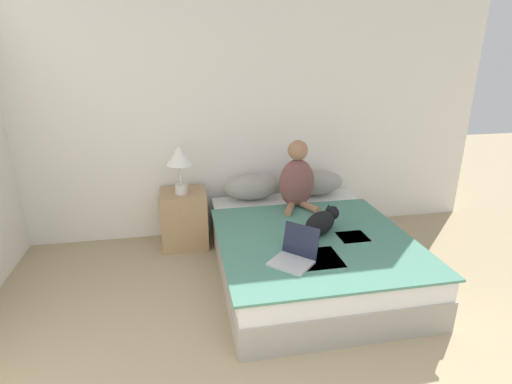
{
  "coord_description": "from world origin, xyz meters",
  "views": [
    {
      "loc": [
        -0.62,
        -0.4,
        1.93
      ],
      "look_at": [
        -0.01,
        2.74,
        0.79
      ],
      "focal_mm": 28.0,
      "sensor_mm": 36.0,
      "label": 1
    }
  ],
  "objects_px": {
    "cat_tabby": "(322,222)",
    "nightstand": "(184,218)",
    "pillow_far": "(316,183)",
    "laptop_open": "(294,255)",
    "person_sitting": "(297,179)",
    "bed": "(307,251)",
    "pillow_near": "(252,186)",
    "table_lamp": "(180,159)"
  },
  "relations": [
    {
      "from": "pillow_far",
      "to": "nightstand",
      "type": "relative_size",
      "value": 1.02
    },
    {
      "from": "pillow_far",
      "to": "nightstand",
      "type": "bearing_deg",
      "value": -178.3
    },
    {
      "from": "laptop_open",
      "to": "nightstand",
      "type": "relative_size",
      "value": 0.71
    },
    {
      "from": "person_sitting",
      "to": "table_lamp",
      "type": "height_order",
      "value": "person_sitting"
    },
    {
      "from": "nightstand",
      "to": "pillow_far",
      "type": "bearing_deg",
      "value": 1.7
    },
    {
      "from": "bed",
      "to": "pillow_near",
      "type": "height_order",
      "value": "pillow_near"
    },
    {
      "from": "pillow_far",
      "to": "person_sitting",
      "type": "distance_m",
      "value": 0.46
    },
    {
      "from": "pillow_far",
      "to": "nightstand",
      "type": "height_order",
      "value": "pillow_far"
    },
    {
      "from": "table_lamp",
      "to": "laptop_open",
      "type": "bearing_deg",
      "value": -58.2
    },
    {
      "from": "bed",
      "to": "pillow_far",
      "type": "bearing_deg",
      "value": 67.27
    },
    {
      "from": "bed",
      "to": "table_lamp",
      "type": "bearing_deg",
      "value": 145.18
    },
    {
      "from": "bed",
      "to": "cat_tabby",
      "type": "distance_m",
      "value": 0.35
    },
    {
      "from": "pillow_near",
      "to": "table_lamp",
      "type": "xyz_separation_m",
      "value": [
        -0.73,
        -0.09,
        0.36
      ]
    },
    {
      "from": "pillow_far",
      "to": "laptop_open",
      "type": "height_order",
      "value": "pillow_far"
    },
    {
      "from": "pillow_near",
      "to": "cat_tabby",
      "type": "distance_m",
      "value": 1.03
    },
    {
      "from": "laptop_open",
      "to": "pillow_near",
      "type": "bearing_deg",
      "value": 137.96
    },
    {
      "from": "pillow_far",
      "to": "laptop_open",
      "type": "distance_m",
      "value": 1.51
    },
    {
      "from": "pillow_far",
      "to": "cat_tabby",
      "type": "distance_m",
      "value": 0.97
    },
    {
      "from": "laptop_open",
      "to": "table_lamp",
      "type": "bearing_deg",
      "value": 166.88
    },
    {
      "from": "table_lamp",
      "to": "bed",
      "type": "bearing_deg",
      "value": -34.82
    },
    {
      "from": "cat_tabby",
      "to": "nightstand",
      "type": "bearing_deg",
      "value": 102.3
    },
    {
      "from": "laptop_open",
      "to": "nightstand",
      "type": "bearing_deg",
      "value": 165.76
    },
    {
      "from": "pillow_near",
      "to": "pillow_far",
      "type": "distance_m",
      "value": 0.7
    },
    {
      "from": "pillow_near",
      "to": "laptop_open",
      "type": "xyz_separation_m",
      "value": [
        0.07,
        -1.37,
        -0.08
      ]
    },
    {
      "from": "pillow_near",
      "to": "person_sitting",
      "type": "bearing_deg",
      "value": -37.38
    },
    {
      "from": "pillow_near",
      "to": "cat_tabby",
      "type": "xyz_separation_m",
      "value": [
        0.44,
        -0.93,
        -0.04
      ]
    },
    {
      "from": "nightstand",
      "to": "cat_tabby",
      "type": "bearing_deg",
      "value": -37.62
    },
    {
      "from": "bed",
      "to": "laptop_open",
      "type": "distance_m",
      "value": 0.66
    },
    {
      "from": "pillow_near",
      "to": "cat_tabby",
      "type": "bearing_deg",
      "value": -64.98
    },
    {
      "from": "pillow_far",
      "to": "laptop_open",
      "type": "xyz_separation_m",
      "value": [
        -0.64,
        -1.37,
        -0.08
      ]
    },
    {
      "from": "pillow_far",
      "to": "cat_tabby",
      "type": "relative_size",
      "value": 1.18
    },
    {
      "from": "person_sitting",
      "to": "bed",
      "type": "bearing_deg",
      "value": -94.77
    },
    {
      "from": "cat_tabby",
      "to": "table_lamp",
      "type": "bearing_deg",
      "value": 103.95
    },
    {
      "from": "bed",
      "to": "laptop_open",
      "type": "bearing_deg",
      "value": -117.99
    },
    {
      "from": "pillow_far",
      "to": "laptop_open",
      "type": "bearing_deg",
      "value": -114.83
    },
    {
      "from": "laptop_open",
      "to": "table_lamp",
      "type": "xyz_separation_m",
      "value": [
        -0.8,
        1.28,
        0.44
      ]
    },
    {
      "from": "bed",
      "to": "laptop_open",
      "type": "xyz_separation_m",
      "value": [
        -0.28,
        -0.53,
        0.28
      ]
    },
    {
      "from": "bed",
      "to": "laptop_open",
      "type": "height_order",
      "value": "laptop_open"
    },
    {
      "from": "pillow_far",
      "to": "table_lamp",
      "type": "bearing_deg",
      "value": -176.41
    },
    {
      "from": "pillow_far",
      "to": "person_sitting",
      "type": "xyz_separation_m",
      "value": [
        -0.31,
        -0.3,
        0.15
      ]
    },
    {
      "from": "person_sitting",
      "to": "table_lamp",
      "type": "relative_size",
      "value": 1.4
    },
    {
      "from": "person_sitting",
      "to": "laptop_open",
      "type": "height_order",
      "value": "person_sitting"
    }
  ]
}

